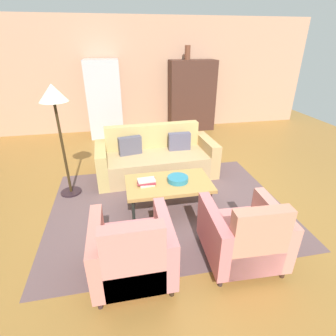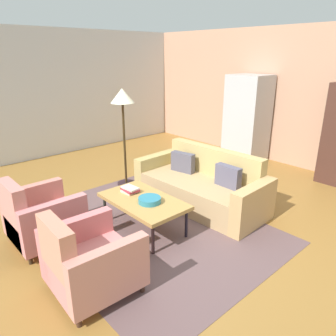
# 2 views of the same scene
# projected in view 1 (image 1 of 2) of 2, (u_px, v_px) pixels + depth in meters

# --- Properties ---
(ground_plane) EXTENTS (10.58, 10.58, 0.00)m
(ground_plane) POSITION_uv_depth(u_px,v_px,m) (182.00, 196.00, 4.18)
(ground_plane) COLOR olive
(wall_back) EXTENTS (8.82, 0.12, 2.80)m
(wall_back) POSITION_uv_depth(u_px,v_px,m) (149.00, 76.00, 6.85)
(wall_back) COLOR tan
(wall_back) RESTS_ON ground
(area_rug) EXTENTS (3.40, 2.60, 0.01)m
(area_rug) POSITION_uv_depth(u_px,v_px,m) (168.00, 206.00, 3.91)
(area_rug) COLOR brown
(area_rug) RESTS_ON ground
(couch) EXTENTS (2.14, 0.99, 0.86)m
(couch) POSITION_uv_depth(u_px,v_px,m) (156.00, 159.00, 4.79)
(couch) COLOR tan
(couch) RESTS_ON ground
(coffee_table) EXTENTS (1.20, 0.70, 0.45)m
(coffee_table) POSITION_uv_depth(u_px,v_px,m) (169.00, 184.00, 3.69)
(coffee_table) COLOR black
(coffee_table) RESTS_ON ground
(armchair_left) EXTENTS (0.80, 0.80, 0.88)m
(armchair_left) POSITION_uv_depth(u_px,v_px,m) (133.00, 253.00, 2.59)
(armchair_left) COLOR #312518
(armchair_left) RESTS_ON ground
(armchair_right) EXTENTS (0.83, 0.83, 0.88)m
(armchair_right) POSITION_uv_depth(u_px,v_px,m) (245.00, 237.00, 2.80)
(armchair_right) COLOR #391B1D
(armchair_right) RESTS_ON ground
(fruit_bowl) EXTENTS (0.29, 0.29, 0.07)m
(fruit_bowl) POSITION_uv_depth(u_px,v_px,m) (178.00, 179.00, 3.68)
(fruit_bowl) COLOR teal
(fruit_bowl) RESTS_ON coffee_table
(book_stack) EXTENTS (0.26, 0.22, 0.07)m
(book_stack) POSITION_uv_depth(u_px,v_px,m) (146.00, 182.00, 3.61)
(book_stack) COLOR beige
(book_stack) RESTS_ON coffee_table
(cabinet) EXTENTS (1.20, 0.51, 1.80)m
(cabinet) POSITION_uv_depth(u_px,v_px,m) (192.00, 96.00, 6.96)
(cabinet) COLOR #44271F
(cabinet) RESTS_ON ground
(vase_tall) EXTENTS (0.14, 0.14, 0.34)m
(vase_tall) POSITION_uv_depth(u_px,v_px,m) (188.00, 53.00, 6.46)
(vase_tall) COLOR brown
(vase_tall) RESTS_ON cabinet
(refrigerator) EXTENTS (0.80, 0.73, 1.85)m
(refrigerator) POSITION_uv_depth(u_px,v_px,m) (105.00, 99.00, 6.46)
(refrigerator) COLOR #B7BABF
(refrigerator) RESTS_ON ground
(floor_lamp) EXTENTS (0.40, 0.40, 1.72)m
(floor_lamp) POSITION_uv_depth(u_px,v_px,m) (55.00, 104.00, 3.63)
(floor_lamp) COLOR black
(floor_lamp) RESTS_ON ground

